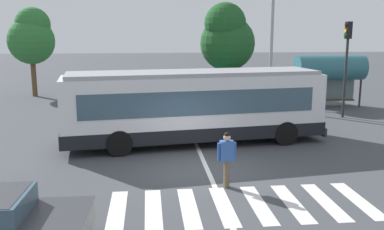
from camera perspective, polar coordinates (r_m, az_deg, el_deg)
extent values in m
plane|color=#424449|center=(14.58, 0.95, -7.42)|extent=(160.00, 160.00, 0.00)
cylinder|color=black|center=(20.06, 9.62, -0.90)|extent=(1.03, 0.43, 1.00)
cylinder|color=black|center=(17.98, 12.53, -2.42)|extent=(1.03, 0.43, 1.00)
cylinder|color=black|center=(18.52, -10.29, -1.93)|extent=(1.03, 0.43, 1.00)
cylinder|color=black|center=(16.24, -9.80, -3.78)|extent=(1.03, 0.43, 1.00)
cube|color=white|center=(17.61, 0.29, 1.31)|extent=(10.93, 3.92, 2.55)
cube|color=black|center=(17.81, 0.28, -1.86)|extent=(11.04, 3.96, 0.55)
cube|color=#3D5666|center=(17.56, 0.29, 2.29)|extent=(9.67, 3.80, 0.96)
cube|color=#3D5666|center=(19.53, 15.72, 2.48)|extent=(0.33, 2.23, 1.63)
cube|color=black|center=(19.42, 15.86, 5.08)|extent=(0.31, 1.93, 0.28)
cube|color=#99999E|center=(17.42, 0.29, 5.70)|extent=(10.48, 3.66, 0.16)
cube|color=#28282B|center=(19.84, 15.78, -1.51)|extent=(0.45, 2.54, 0.36)
cylinder|color=brown|center=(12.99, 4.62, -7.84)|extent=(0.16, 0.16, 0.85)
cylinder|color=brown|center=(12.89, 4.73, -8.00)|extent=(0.16, 0.16, 0.85)
cube|color=#2D569E|center=(12.72, 4.73, -4.83)|extent=(0.41, 0.27, 0.60)
cylinder|color=#2D569E|center=(12.68, 3.66, -5.01)|extent=(0.10, 0.10, 0.55)
cylinder|color=#2D569E|center=(12.78, 5.78, -4.91)|extent=(0.10, 0.10, 0.55)
sphere|color=tan|center=(12.62, 4.76, -3.04)|extent=(0.22, 0.22, 0.22)
sphere|color=black|center=(12.60, 4.76, -2.75)|extent=(0.19, 0.19, 0.19)
cylinder|color=black|center=(10.58, -17.58, -13.57)|extent=(0.65, 0.22, 0.64)
cylinder|color=black|center=(31.77, -7.75, 3.29)|extent=(0.25, 0.65, 0.64)
cylinder|color=black|center=(31.89, -4.74, 3.38)|extent=(0.25, 0.65, 0.64)
cylinder|color=black|center=(29.01, -7.47, 2.54)|extent=(0.25, 0.65, 0.64)
cylinder|color=black|center=(29.15, -4.18, 2.65)|extent=(0.25, 0.65, 0.64)
cube|color=black|center=(30.40, -6.05, 3.58)|extent=(2.17, 4.63, 0.52)
cube|color=#3D5666|center=(30.25, -6.06, 4.46)|extent=(1.77, 2.28, 0.44)
cube|color=black|center=(30.23, -6.07, 4.81)|extent=(1.68, 2.10, 0.09)
cylinder|color=black|center=(32.07, -2.46, 3.45)|extent=(0.23, 0.65, 0.64)
cylinder|color=black|center=(32.29, 0.50, 3.52)|extent=(0.23, 0.65, 0.64)
cylinder|color=black|center=(29.32, -1.86, 2.72)|extent=(0.23, 0.65, 0.64)
cylinder|color=black|center=(29.57, 1.37, 2.80)|extent=(0.23, 0.65, 0.64)
cube|color=#38383D|center=(30.76, -0.63, 3.73)|extent=(2.03, 4.58, 0.52)
cube|color=#3D5666|center=(30.61, -0.61, 4.60)|extent=(1.70, 2.23, 0.44)
cube|color=#38383D|center=(30.59, -0.61, 4.94)|extent=(1.62, 2.05, 0.09)
cylinder|color=black|center=(32.16, 2.02, 3.48)|extent=(0.25, 0.65, 0.64)
cylinder|color=black|center=(32.56, 4.90, 3.54)|extent=(0.25, 0.65, 0.64)
cylinder|color=black|center=(29.47, 3.20, 2.76)|extent=(0.25, 0.65, 0.64)
cylinder|color=black|center=(29.91, 6.32, 2.83)|extent=(0.25, 0.65, 0.64)
cube|color=#196B70|center=(30.97, 4.10, 3.75)|extent=(2.17, 4.63, 0.52)
cube|color=#3D5666|center=(30.82, 4.15, 4.62)|extent=(1.77, 2.28, 0.44)
cube|color=#196B70|center=(30.80, 4.16, 4.96)|extent=(1.68, 2.09, 0.09)
cylinder|color=#28282B|center=(24.42, 20.00, 4.64)|extent=(0.14, 0.14, 4.28)
cube|color=black|center=(24.28, 20.42, 10.71)|extent=(0.28, 0.32, 0.90)
cylinder|color=#410907|center=(24.21, 20.09, 11.37)|extent=(0.04, 0.20, 0.20)
cylinder|color=yellow|center=(24.21, 20.04, 10.66)|extent=(0.04, 0.20, 0.20)
cylinder|color=#093B10|center=(24.21, 20.00, 9.96)|extent=(0.04, 0.20, 0.20)
cylinder|color=#28282B|center=(26.75, 13.96, 3.37)|extent=(0.12, 0.12, 2.30)
cylinder|color=#28282B|center=(28.42, 21.83, 3.34)|extent=(0.12, 0.12, 2.30)
cube|color=slate|center=(28.14, 17.45, 3.79)|extent=(3.97, 0.04, 1.93)
cylinder|color=#2D6670|center=(27.38, 18.18, 6.12)|extent=(4.21, 1.54, 1.54)
cube|color=#4C3823|center=(27.62, 17.92, 1.92)|extent=(3.31, 0.36, 0.08)
cylinder|color=#939399|center=(25.69, 10.78, 11.68)|extent=(0.20, 0.20, 9.89)
cylinder|color=brown|center=(32.81, -20.60, 4.85)|extent=(0.36, 0.36, 2.83)
sphere|color=#2D7033|center=(32.65, -20.92, 9.33)|extent=(3.29, 3.29, 3.29)
sphere|color=#2D7033|center=(32.71, -20.74, 11.37)|extent=(2.47, 2.47, 2.47)
cylinder|color=brown|center=(32.68, 4.73, 5.06)|extent=(0.36, 0.36, 2.32)
sphere|color=#1E5123|center=(32.50, 4.81, 9.64)|extent=(4.16, 4.16, 4.16)
sphere|color=#1E5123|center=(32.06, 4.49, 12.23)|extent=(3.12, 3.12, 3.12)
cube|color=silver|center=(11.62, -10.09, -12.58)|extent=(0.45, 2.68, 0.01)
cube|color=silver|center=(11.59, -5.25, -12.52)|extent=(0.45, 2.68, 0.01)
cube|color=silver|center=(11.63, -0.43, -12.37)|extent=(0.45, 2.68, 0.01)
cube|color=silver|center=(11.76, 4.33, -12.14)|extent=(0.45, 2.68, 0.01)
cube|color=silver|center=(11.96, 8.94, -11.84)|extent=(0.45, 2.68, 0.01)
cube|color=silver|center=(12.23, 13.37, -11.48)|extent=(0.45, 2.68, 0.01)
cube|color=silver|center=(12.57, 17.57, -11.08)|extent=(0.45, 2.68, 0.01)
cube|color=silver|center=(12.97, 21.52, -10.64)|extent=(0.45, 2.68, 0.01)
cube|color=silver|center=(16.50, 1.10, -5.16)|extent=(0.16, 24.00, 0.01)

